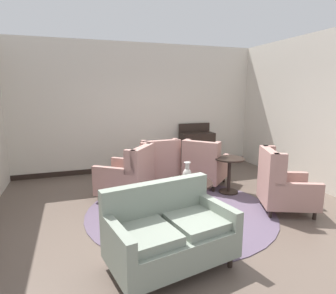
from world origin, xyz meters
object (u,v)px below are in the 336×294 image
(settee, at_px, (169,233))
(armchair_far_left, at_px, (158,165))
(porcelain_vase, at_px, (187,174))
(coffee_table, at_px, (189,187))
(armchair_back_corner, at_px, (129,177))
(armchair_near_sideboard, at_px, (205,166))
(side_table, at_px, (229,172))
(sideboard, at_px, (197,148))
(armchair_beside_settee, at_px, (282,186))

(settee, bearing_deg, armchair_far_left, 64.63)
(porcelain_vase, bearing_deg, coffee_table, 46.71)
(armchair_back_corner, xyz_separation_m, armchair_near_sideboard, (1.68, 0.23, -0.01))
(armchair_back_corner, distance_m, side_table, 1.97)
(porcelain_vase, bearing_deg, sideboard, 62.08)
(porcelain_vase, xyz_separation_m, sideboard, (1.31, 2.47, -0.09))
(settee, distance_m, sideboard, 4.46)
(coffee_table, bearing_deg, settee, -120.21)
(settee, bearing_deg, armchair_beside_settee, 8.92)
(coffee_table, height_order, side_table, side_table)
(coffee_table, bearing_deg, side_table, 20.42)
(armchair_back_corner, distance_m, armchair_near_sideboard, 1.70)
(settee, distance_m, armchair_back_corner, 2.22)
(settee, xyz_separation_m, armchair_back_corner, (-0.03, 2.22, 0.03))
(settee, distance_m, armchair_near_sideboard, 2.95)
(side_table, relative_size, sideboard, 0.62)
(coffee_table, distance_m, armchair_far_left, 1.42)
(armchair_far_left, bearing_deg, armchair_near_sideboard, 149.82)
(armchair_back_corner, bearing_deg, armchair_beside_settee, 95.70)
(side_table, bearing_deg, armchair_back_corner, 170.25)
(armchair_far_left, xyz_separation_m, side_table, (1.16, -1.03, 0.02))
(settee, relative_size, armchair_back_corner, 1.27)
(armchair_far_left, height_order, sideboard, sideboard)
(porcelain_vase, height_order, armchair_beside_settee, armchair_beside_settee)
(armchair_beside_settee, bearing_deg, coffee_table, 87.61)
(coffee_table, distance_m, armchair_back_corner, 1.16)
(armchair_back_corner, height_order, sideboard, sideboard)
(armchair_back_corner, height_order, armchair_near_sideboard, armchair_back_corner)
(armchair_beside_settee, bearing_deg, armchair_near_sideboard, 44.62)
(porcelain_vase, bearing_deg, armchair_far_left, 93.15)
(sideboard, bearing_deg, settee, -118.55)
(porcelain_vase, relative_size, settee, 0.24)
(sideboard, bearing_deg, armchair_beside_settee, -87.20)
(armchair_beside_settee, bearing_deg, sideboard, 25.96)
(settee, relative_size, armchair_beside_settee, 1.43)
(settee, xyz_separation_m, sideboard, (2.13, 3.92, 0.12))
(coffee_table, relative_size, armchair_near_sideboard, 0.71)
(coffee_table, bearing_deg, armchair_far_left, 95.43)
(porcelain_vase, bearing_deg, armchair_back_corner, 137.92)
(porcelain_vase, xyz_separation_m, armchair_far_left, (-0.08, 1.47, -0.20))
(side_table, bearing_deg, porcelain_vase, -157.88)
(armchair_back_corner, distance_m, sideboard, 2.75)
(coffee_table, bearing_deg, porcelain_vase, -133.29)
(sideboard, bearing_deg, armchair_far_left, -144.35)
(settee, relative_size, sideboard, 1.31)
(armchair_back_corner, xyz_separation_m, armchair_far_left, (0.78, 0.70, -0.01))
(porcelain_vase, distance_m, armchair_far_left, 1.49)
(side_table, bearing_deg, settee, -135.28)
(coffee_table, height_order, sideboard, sideboard)
(settee, xyz_separation_m, armchair_near_sideboard, (1.65, 2.45, 0.02))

